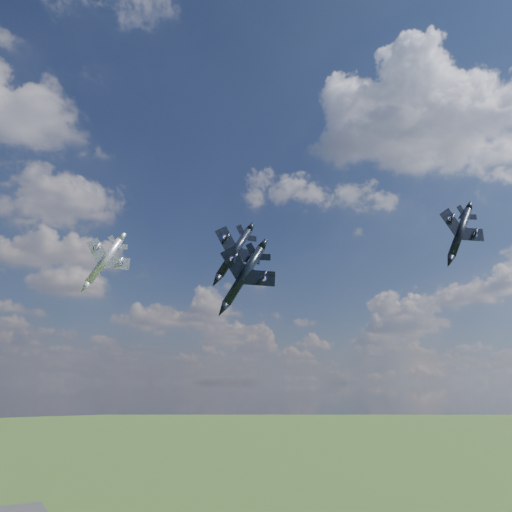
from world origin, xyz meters
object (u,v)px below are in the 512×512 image
jet_high_navy (234,253)px  jet_left_silver (104,261)px  jet_lead_navy (244,276)px  jet_right_navy (460,233)px

jet_high_navy → jet_left_silver: jet_high_navy is taller
jet_lead_navy → jet_right_navy: bearing=-23.8°
jet_lead_navy → jet_right_navy: jet_right_navy is taller
jet_lead_navy → jet_left_silver: bearing=-176.8°
jet_lead_navy → jet_left_silver: 24.05m
jet_lead_navy → jet_left_silver: (-22.30, 8.84, 1.75)m
jet_right_navy → jet_left_silver: bearing=157.5°
jet_lead_navy → jet_high_navy: bearing=107.1°
jet_high_navy → jet_right_navy: bearing=-46.7°
jet_left_silver → jet_lead_navy: bearing=0.9°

